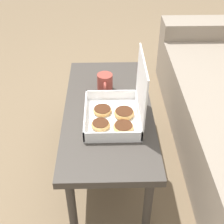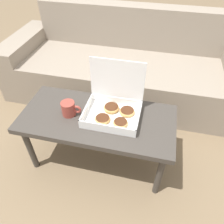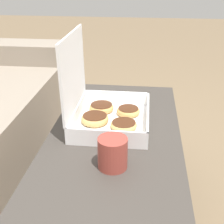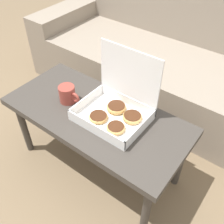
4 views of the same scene
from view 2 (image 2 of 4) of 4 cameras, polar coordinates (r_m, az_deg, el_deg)
The scene contains 5 objects.
ground_plane at distance 1.95m, azimuth -2.19°, elevation -8.82°, with size 12.00×12.00×0.00m, color #756047.
couch at distance 2.38m, azimuth 2.95°, elevation 11.31°, with size 2.41×0.88×0.84m.
coffee_table at distance 1.55m, azimuth -3.81°, elevation -2.68°, with size 1.08×0.50×0.47m.
pastry_box at distance 1.49m, azimuth 0.68°, elevation 1.22°, with size 0.37×0.30×0.36m.
coffee_mug at distance 1.52m, azimuth -11.18°, elevation 0.89°, with size 0.14×0.09×0.10m.
Camera 2 is at (0.35, -1.16, 1.52)m, focal length 35.00 mm.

